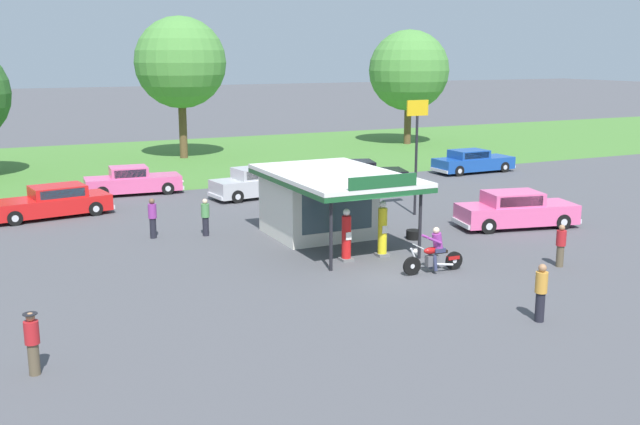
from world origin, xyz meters
The scene contains 21 objects.
ground_plane centered at (0.00, 0.00, 0.00)m, with size 300.00×300.00×0.00m, color #4C4C51.
grass_verge_strip centered at (0.00, 30.00, 0.00)m, with size 120.00×24.00×0.01m, color #477A33.
service_station_kiosk centered at (0.05, 5.40, 1.64)m, with size 4.50×7.32×3.26m.
gas_pump_nearside centered at (-0.69, 1.82, 0.88)m, with size 0.44×0.44×1.92m.
gas_pump_offside centered at (0.80, 1.82, 0.95)m, with size 0.44×0.44×2.08m.
motorcycle_with_rider centered at (1.36, -0.75, 0.65)m, with size 2.31×0.70×1.58m.
featured_classic_sedan centered at (8.31, 3.36, 0.72)m, with size 5.49×2.88×1.56m.
parked_car_back_row_left centered at (6.78, 14.63, 0.69)m, with size 5.47×3.14×1.51m.
parked_car_back_row_right centered at (-5.02, 18.16, 0.67)m, with size 5.23×2.16×1.48m.
parked_car_second_row_spare centered at (0.71, 14.47, 0.73)m, with size 5.25×2.40×1.57m.
parked_car_back_row_centre_right centered at (15.77, 16.33, 0.67)m, with size 5.40×2.01×1.44m.
parked_car_back_row_far_left centered at (-9.49, 14.09, 0.66)m, with size 5.61×2.74×1.42m.
bystander_strolling_foreground centered at (5.73, -2.06, 0.79)m, with size 0.34×0.34×1.51m.
bystander_chatting_near_pumps centered at (-6.23, 8.13, 0.86)m, with size 0.34×0.34×1.64m.
bystander_standing_back_lot centered at (1.34, -5.96, 0.88)m, with size 0.34×0.34×1.67m.
bystander_leaning_by_kiosk centered at (-4.19, 7.60, 0.81)m, with size 0.34×0.34×1.55m.
bystander_admiring_sedan centered at (-11.69, -3.62, 0.81)m, with size 0.34×0.34×1.52m.
tree_oak_left centered at (20.03, 30.93, 5.89)m, with size 6.50×6.50×9.23m.
tree_oak_right centered at (1.12, 30.58, 6.69)m, with size 6.37×6.37×9.90m.
roadside_pole_sign centered at (5.75, 7.34, 3.56)m, with size 1.10×0.12×5.27m.
spare_tire_stack centered at (3.23, 3.47, 0.18)m, with size 0.60×0.60×0.36m.
Camera 1 is at (-12.52, -20.87, 7.32)m, focal length 41.26 mm.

